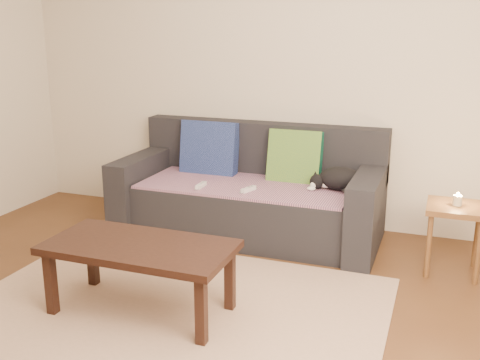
% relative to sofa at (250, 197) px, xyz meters
% --- Properties ---
extents(ground, '(4.50, 4.50, 0.00)m').
position_rel_sofa_xyz_m(ground, '(0.00, -1.57, -0.31)').
color(ground, brown).
rests_on(ground, ground).
extents(back_wall, '(4.50, 0.04, 2.60)m').
position_rel_sofa_xyz_m(back_wall, '(0.00, 0.43, 0.99)').
color(back_wall, beige).
rests_on(back_wall, ground).
extents(sofa, '(2.10, 0.94, 0.87)m').
position_rel_sofa_xyz_m(sofa, '(0.00, 0.00, 0.00)').
color(sofa, '#232328').
rests_on(sofa, ground).
extents(throw_blanket, '(1.66, 0.74, 0.02)m').
position_rel_sofa_xyz_m(throw_blanket, '(0.00, -0.09, 0.12)').
color(throw_blanket, '#472D55').
rests_on(throw_blanket, sofa).
extents(cushion_navy, '(0.49, 0.20, 0.51)m').
position_rel_sofa_xyz_m(cushion_navy, '(-0.43, 0.17, 0.32)').
color(cushion_navy, navy).
rests_on(cushion_navy, throw_blanket).
extents(cushion_green, '(0.43, 0.20, 0.45)m').
position_rel_sofa_xyz_m(cushion_green, '(0.32, 0.17, 0.32)').
color(cushion_green, '#0C503C').
rests_on(cushion_green, throw_blanket).
extents(cat, '(0.44, 0.34, 0.18)m').
position_rel_sofa_xyz_m(cat, '(0.71, 0.00, 0.22)').
color(cat, black).
rests_on(cat, throw_blanket).
extents(wii_remote_a, '(0.04, 0.15, 0.03)m').
position_rel_sofa_xyz_m(wii_remote_a, '(-0.30, -0.30, 0.15)').
color(wii_remote_a, white).
rests_on(wii_remote_a, throw_blanket).
extents(wii_remote_b, '(0.08, 0.15, 0.03)m').
position_rel_sofa_xyz_m(wii_remote_b, '(0.08, -0.27, 0.15)').
color(wii_remote_b, white).
rests_on(wii_remote_b, throw_blanket).
extents(side_table, '(0.39, 0.39, 0.48)m').
position_rel_sofa_xyz_m(side_table, '(1.57, -0.25, 0.09)').
color(side_table, brown).
rests_on(side_table, ground).
extents(candle, '(0.06, 0.06, 0.09)m').
position_rel_sofa_xyz_m(candle, '(1.57, -0.25, 0.21)').
color(candle, beige).
rests_on(candle, side_table).
extents(rug, '(2.50, 1.80, 0.01)m').
position_rel_sofa_xyz_m(rug, '(0.00, -1.42, -0.30)').
color(rug, tan).
rests_on(rug, ground).
extents(coffee_table, '(1.09, 0.55, 0.44)m').
position_rel_sofa_xyz_m(coffee_table, '(-0.15, -1.50, 0.07)').
color(coffee_table, black).
rests_on(coffee_table, rug).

